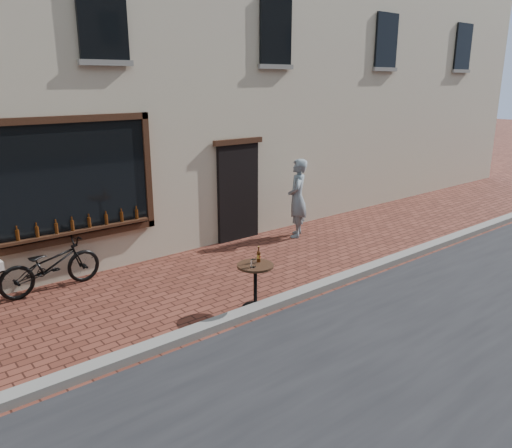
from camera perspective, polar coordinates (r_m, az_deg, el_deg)
ground at (r=8.03m, az=2.31°, el=-10.14°), size 90.00×90.00×0.00m
kerb at (r=8.14m, az=1.37°, el=-9.29°), size 90.00×0.25×0.12m
shop_building at (r=12.88m, az=-18.54°, el=21.76°), size 28.00×6.20×10.00m
cargo_bicycle at (r=9.38m, az=-22.66°, el=-4.34°), size 2.07×0.74×0.99m
bistro_table at (r=7.97m, az=-0.07°, el=-6.09°), size 0.59×0.59×1.01m
pedestrian at (r=11.65m, az=4.75°, el=2.96°), size 0.79×0.77×1.83m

